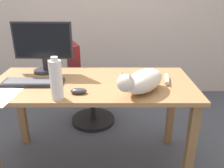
{
  "coord_description": "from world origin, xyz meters",
  "views": [
    {
      "loc": [
        0.15,
        -1.64,
        1.4
      ],
      "look_at": [
        0.15,
        -0.19,
        0.81
      ],
      "focal_mm": 37.58,
      "sensor_mm": 36.0,
      "label": 1
    }
  ],
  "objects_px": {
    "water_bottle": "(57,80)",
    "computer_mouse": "(79,91)",
    "office_chair": "(88,90)",
    "cat": "(143,81)",
    "keyboard": "(34,82)",
    "monitor": "(43,45)"
  },
  "relations": [
    {
      "from": "keyboard",
      "to": "computer_mouse",
      "type": "bearing_deg",
      "value": -25.02
    },
    {
      "from": "monitor",
      "to": "computer_mouse",
      "type": "height_order",
      "value": "monitor"
    },
    {
      "from": "computer_mouse",
      "to": "office_chair",
      "type": "bearing_deg",
      "value": 92.47
    },
    {
      "from": "monitor",
      "to": "keyboard",
      "type": "relative_size",
      "value": 1.09
    },
    {
      "from": "cat",
      "to": "office_chair",
      "type": "bearing_deg",
      "value": 118.63
    },
    {
      "from": "keyboard",
      "to": "cat",
      "type": "bearing_deg",
      "value": -10.57
    },
    {
      "from": "computer_mouse",
      "to": "water_bottle",
      "type": "relative_size",
      "value": 0.4
    },
    {
      "from": "monitor",
      "to": "cat",
      "type": "relative_size",
      "value": 0.99
    },
    {
      "from": "monitor",
      "to": "keyboard",
      "type": "distance_m",
      "value": 0.35
    },
    {
      "from": "computer_mouse",
      "to": "keyboard",
      "type": "bearing_deg",
      "value": 154.98
    },
    {
      "from": "keyboard",
      "to": "cat",
      "type": "relative_size",
      "value": 0.91
    },
    {
      "from": "water_bottle",
      "to": "keyboard",
      "type": "bearing_deg",
      "value": 133.64
    },
    {
      "from": "monitor",
      "to": "water_bottle",
      "type": "bearing_deg",
      "value": -67.79
    },
    {
      "from": "monitor",
      "to": "keyboard",
      "type": "height_order",
      "value": "monitor"
    },
    {
      "from": "monitor",
      "to": "cat",
      "type": "xyz_separation_m",
      "value": [
        0.76,
        -0.43,
        -0.15
      ]
    },
    {
      "from": "monitor",
      "to": "water_bottle",
      "type": "distance_m",
      "value": 0.58
    },
    {
      "from": "cat",
      "to": "water_bottle",
      "type": "relative_size",
      "value": 1.76
    },
    {
      "from": "keyboard",
      "to": "computer_mouse",
      "type": "distance_m",
      "value": 0.4
    },
    {
      "from": "office_chair",
      "to": "cat",
      "type": "relative_size",
      "value": 1.9
    },
    {
      "from": "monitor",
      "to": "computer_mouse",
      "type": "distance_m",
      "value": 0.6
    },
    {
      "from": "water_bottle",
      "to": "computer_mouse",
      "type": "bearing_deg",
      "value": 32.63
    },
    {
      "from": "keyboard",
      "to": "cat",
      "type": "height_order",
      "value": "cat"
    }
  ]
}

